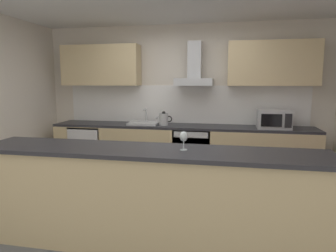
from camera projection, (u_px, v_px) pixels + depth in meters
ground at (160, 216)px, 3.68m from camera, size 5.95×4.72×0.02m
wall_back at (184, 100)px, 5.35m from camera, size 5.95×0.12×2.60m
backsplash_tile at (183, 104)px, 5.29m from camera, size 4.21×0.02×0.66m
counter_back at (180, 151)px, 5.10m from camera, size 4.36×0.60×0.90m
counter_island at (148, 198)px, 2.92m from camera, size 3.40×0.64×0.99m
upper_cabinets at (182, 65)px, 5.04m from camera, size 4.30×0.32×0.70m
oven at (193, 152)px, 5.03m from camera, size 0.60×0.62×0.80m
refrigerator at (90, 149)px, 5.40m from camera, size 0.58×0.60×0.85m
microwave at (274, 119)px, 4.67m from camera, size 0.50×0.38×0.30m
sink at (144, 123)px, 5.14m from camera, size 0.50×0.40×0.26m
kettle at (164, 119)px, 5.02m from camera, size 0.29×0.15×0.24m
range_hood at (194, 72)px, 4.97m from camera, size 0.62×0.45×0.72m
wine_glass at (184, 137)px, 2.79m from camera, size 0.08×0.08×0.18m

